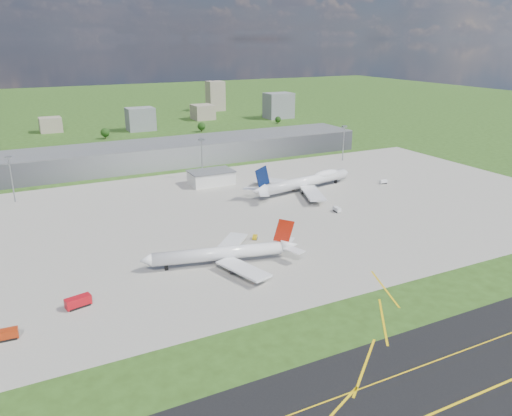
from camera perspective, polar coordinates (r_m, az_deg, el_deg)
name	(u,v)px	position (r m, az deg, el deg)	size (l,w,h in m)	color
ground	(171,168)	(352.77, -9.67, 4.51)	(1400.00, 1400.00, 0.00)	#2C4916
taxiway	(482,392)	(146.84, 24.46, -18.63)	(1400.00, 60.00, 0.06)	black
apron	(255,213)	(257.85, -0.17, -0.53)	(360.00, 190.00, 0.08)	gray
terminal	(164,153)	(365.09, -10.44, 6.15)	(300.00, 42.00, 15.00)	gray
ops_building	(211,178)	(309.14, -5.15, 3.45)	(26.00, 16.00, 8.00)	silver
mast_west	(10,171)	(300.53, -26.27, 3.82)	(3.50, 2.00, 25.90)	gray
mast_center	(202,151)	(319.52, -6.22, 6.45)	(3.50, 2.00, 25.90)	gray
mast_east	(344,137)	(371.58, 10.00, 8.01)	(3.50, 2.00, 25.90)	gray
airliner_red_twin	(224,254)	(198.57, -3.68, -5.23)	(62.46, 47.91, 17.31)	white
airliner_blue_quad	(306,182)	(295.77, 5.74, 3.02)	(75.24, 58.32, 19.74)	white
fire_truck	(78,302)	(179.53, -19.66, -10.10)	(8.87, 4.92, 3.70)	#AD0C14
crash_tender	(7,335)	(170.24, -26.57, -12.84)	(6.43, 3.15, 3.29)	#98280A
tug_yellow	(255,238)	(223.62, -0.12, -3.39)	(3.51, 3.86, 1.70)	#C5A10B
van_white_near	(337,210)	(261.85, 9.24, -0.19)	(2.56, 5.12, 2.55)	silver
van_white_far	(384,182)	(319.34, 14.37, 2.91)	(4.85, 2.85, 2.38)	white
bldg_cw	(51,125)	(525.13, -22.42, 8.79)	(20.00, 18.00, 14.00)	gray
bldg_c	(141,119)	(507.50, -13.06, 9.87)	(26.00, 20.00, 22.00)	slate
bldg_ce	(203,112)	(569.21, -6.10, 10.85)	(22.00, 24.00, 16.00)	gray
bldg_e	(279,106)	(574.89, 2.60, 11.62)	(30.00, 22.00, 28.00)	slate
bldg_tall_e	(215,96)	(637.95, -4.66, 12.64)	(20.00, 18.00, 36.00)	gray
tree_c	(105,132)	(471.26, -16.86, 8.26)	(8.10, 8.10, 9.90)	#382314
tree_e	(202,126)	(489.72, -6.25, 9.28)	(7.65, 7.65, 9.35)	#382314
tree_far_e	(278,119)	(536.26, 2.53, 10.08)	(6.30, 6.30, 7.70)	#382314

